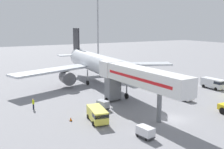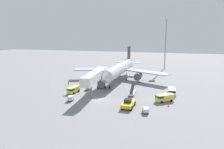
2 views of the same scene
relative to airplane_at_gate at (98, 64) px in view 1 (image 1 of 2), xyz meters
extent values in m
plane|color=gray|center=(-0.36, -26.25, -4.84)|extent=(300.00, 300.00, 0.00)
cylinder|color=silver|center=(-0.07, -1.37, 0.18)|extent=(6.07, 31.44, 4.46)
cone|color=silver|center=(-0.97, -18.82, 0.18)|extent=(4.56, 3.92, 4.37)
cone|color=silver|center=(0.88, 17.11, 0.51)|extent=(4.53, 5.97, 4.24)
cube|color=#232328|center=(0.81, 15.68, 4.64)|extent=(0.59, 4.54, 7.14)
cube|color=silver|center=(3.46, 15.13, 0.73)|extent=(5.51, 3.56, 0.24)
cube|color=silver|center=(-1.88, 15.40, 0.73)|extent=(5.51, 3.56, 0.24)
cube|color=silver|center=(10.79, 0.77, -0.83)|extent=(18.96, 12.04, 0.44)
cube|color=silver|center=(-10.66, 1.88, -0.83)|extent=(19.25, 10.41, 0.44)
cylinder|color=#4C4C51|center=(7.54, -0.21, -2.58)|extent=(3.11, 3.93, 2.91)
cylinder|color=#4C4C51|center=(-7.52, 0.57, -2.58)|extent=(3.11, 3.93, 2.91)
cylinder|color=gray|center=(-0.70, -13.54, -2.72)|extent=(0.28, 0.28, 3.13)
cylinder|color=black|center=(-0.70, -13.54, -4.29)|extent=(0.41, 1.12, 1.10)
cylinder|color=gray|center=(2.59, 0.37, -2.72)|extent=(0.28, 0.28, 3.13)
cylinder|color=black|center=(2.59, 0.37, -4.29)|extent=(0.41, 1.12, 1.10)
cylinder|color=gray|center=(-2.54, 0.64, -2.72)|extent=(0.28, 0.28, 3.13)
cylinder|color=black|center=(-2.54, 0.64, -4.29)|extent=(0.41, 1.12, 1.10)
cube|color=silver|center=(-3.27, -22.52, 1.23)|extent=(3.91, 18.12, 2.70)
cube|color=red|center=(-4.79, -22.59, 1.23)|extent=(0.81, 15.09, 0.44)
cube|color=silver|center=(-3.76, -12.94, 1.23)|extent=(3.59, 2.97, 2.84)
cube|color=#232833|center=(-3.83, -11.64, 1.48)|extent=(3.31, 0.41, 0.90)
cube|color=slate|center=(-3.73, -13.53, -2.28)|extent=(2.64, 1.93, 4.31)
cylinder|color=black|center=(-5.16, -13.61, -4.44)|extent=(0.34, 0.81, 0.80)
cylinder|color=black|center=(-2.31, -13.46, -4.44)|extent=(0.34, 0.81, 0.80)
cylinder|color=slate|center=(-3.09, -26.11, -2.48)|extent=(0.70, 0.70, 4.71)
cylinder|color=black|center=(7.97, -28.44, -4.29)|extent=(0.45, 1.12, 1.10)
cube|color=white|center=(8.21, -18.38, -4.26)|extent=(2.08, 6.01, 0.55)
cube|color=black|center=(8.21, -18.38, -2.92)|extent=(1.26, 6.01, 2.08)
cylinder|color=black|center=(7.27, -16.64, -4.54)|extent=(0.25, 0.61, 0.60)
cylinder|color=black|center=(8.99, -16.56, -4.54)|extent=(0.25, 0.61, 0.60)
cylinder|color=black|center=(7.43, -20.19, -4.54)|extent=(0.25, 0.61, 0.60)
cylinder|color=black|center=(9.15, -20.12, -4.54)|extent=(0.25, 0.61, 0.60)
cube|color=silver|center=(20.51, -15.96, -3.58)|extent=(2.34, 5.27, 1.94)
cube|color=#1E232D|center=(20.60, -17.72, -3.15)|extent=(2.18, 1.76, 0.62)
cylinder|color=black|center=(21.58, -17.51, -4.50)|extent=(0.41, 0.70, 0.68)
cylinder|color=black|center=(19.60, -17.62, -4.50)|extent=(0.41, 0.70, 0.68)
cylinder|color=black|center=(21.41, -14.31, -4.50)|extent=(0.41, 0.70, 0.68)
cylinder|color=black|center=(19.43, -14.42, -4.50)|extent=(0.41, 0.70, 0.68)
cube|color=#E5DB4C|center=(-10.85, -21.50, -3.70)|extent=(2.81, 5.17, 1.70)
cube|color=#1E232D|center=(-11.14, -23.14, -3.32)|extent=(2.28, 1.89, 0.55)
cylinder|color=black|center=(-10.16, -23.16, -4.50)|extent=(0.47, 0.73, 0.68)
cylinder|color=black|center=(-12.06, -22.83, -4.50)|extent=(0.47, 0.73, 0.68)
cylinder|color=black|center=(-9.65, -20.16, -4.50)|extent=(0.47, 0.73, 0.68)
cylinder|color=black|center=(-11.55, -19.84, -4.50)|extent=(0.47, 0.73, 0.68)
cube|color=#38383D|center=(-8.08, -29.58, -4.55)|extent=(1.62, 2.41, 0.22)
cube|color=silver|center=(-8.08, -29.58, -3.90)|extent=(1.62, 2.41, 1.07)
cylinder|color=black|center=(-8.79, -28.88, -4.66)|extent=(0.17, 0.37, 0.36)
cylinder|color=black|center=(-7.60, -28.71, -4.66)|extent=(0.17, 0.37, 0.36)
cylinder|color=black|center=(-8.56, -30.44, -4.66)|extent=(0.17, 0.37, 0.36)
cylinder|color=black|center=(-7.37, -30.27, -4.66)|extent=(0.17, 0.37, 0.36)
cube|color=#38383D|center=(-7.56, -16.90, -4.55)|extent=(1.69, 2.32, 0.22)
cube|color=#999EA5|center=(-7.56, -16.90, -3.89)|extent=(1.69, 2.32, 1.10)
cylinder|color=black|center=(-6.84, -17.47, -4.66)|extent=(0.21, 0.38, 0.36)
cylinder|color=black|center=(-7.91, -17.75, -4.66)|extent=(0.21, 0.38, 0.36)
cylinder|color=black|center=(-7.20, -16.06, -4.66)|extent=(0.21, 0.38, 0.36)
cylinder|color=black|center=(-8.28, -16.34, -4.66)|extent=(0.21, 0.38, 0.36)
cylinder|color=#1E2333|center=(-17.77, -11.17, -4.39)|extent=(0.34, 0.34, 0.90)
cylinder|color=#D8EA19|center=(-17.77, -11.17, -3.58)|extent=(0.45, 0.45, 0.71)
sphere|color=tan|center=(-17.77, -11.17, -3.08)|extent=(0.24, 0.24, 0.24)
cube|color=black|center=(-14.22, -19.44, -4.82)|extent=(0.41, 0.41, 0.03)
cone|color=orange|center=(-14.22, -19.44, -4.51)|extent=(0.35, 0.35, 0.61)
cylinder|color=#93969B|center=(16.97, 34.47, 8.32)|extent=(0.56, 0.56, 26.32)
camera|label=1|loc=(-26.82, -54.41, 9.23)|focal=41.87mm
camera|label=2|loc=(19.17, -85.60, 15.30)|focal=35.00mm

